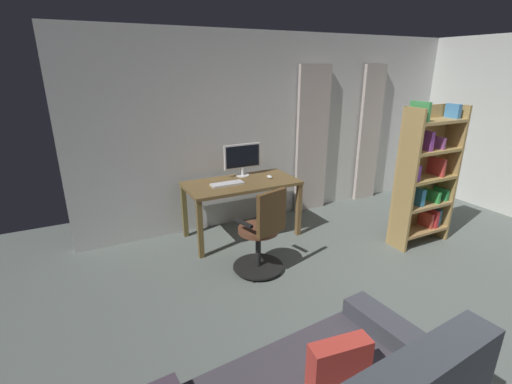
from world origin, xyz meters
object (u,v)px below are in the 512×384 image
(computer_monitor, at_px, (242,158))
(computer_keyboard, at_px, (227,184))
(office_chair, at_px, (262,235))
(bookshelf, at_px, (424,176))
(computer_mouse, at_px, (270,177))
(desk, at_px, (242,189))

(computer_monitor, bearing_deg, computer_keyboard, 38.86)
(office_chair, height_order, computer_keyboard, office_chair)
(computer_keyboard, distance_m, bookshelf, 2.44)
(office_chair, relative_size, computer_monitor, 1.90)
(computer_mouse, relative_size, bookshelf, 0.06)
(computer_mouse, bearing_deg, computer_monitor, -43.39)
(computer_monitor, distance_m, computer_keyboard, 0.49)
(desk, height_order, office_chair, office_chair)
(computer_keyboard, xyz_separation_m, computer_mouse, (-0.61, -0.01, 0.01))
(computer_keyboard, distance_m, computer_mouse, 0.61)
(computer_keyboard, height_order, computer_mouse, computer_mouse)
(office_chair, relative_size, computer_keyboard, 2.37)
(desk, bearing_deg, computer_mouse, 177.44)
(office_chair, height_order, computer_mouse, office_chair)
(computer_keyboard, xyz_separation_m, bookshelf, (-2.17, 1.11, 0.10))
(computer_keyboard, relative_size, bookshelf, 0.23)
(bookshelf, bearing_deg, computer_keyboard, -27.22)
(desk, distance_m, office_chair, 0.97)
(office_chair, distance_m, computer_mouse, 1.13)
(computer_keyboard, bearing_deg, bookshelf, 152.78)
(office_chair, relative_size, bookshelf, 0.55)
(computer_monitor, bearing_deg, bookshelf, 142.87)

